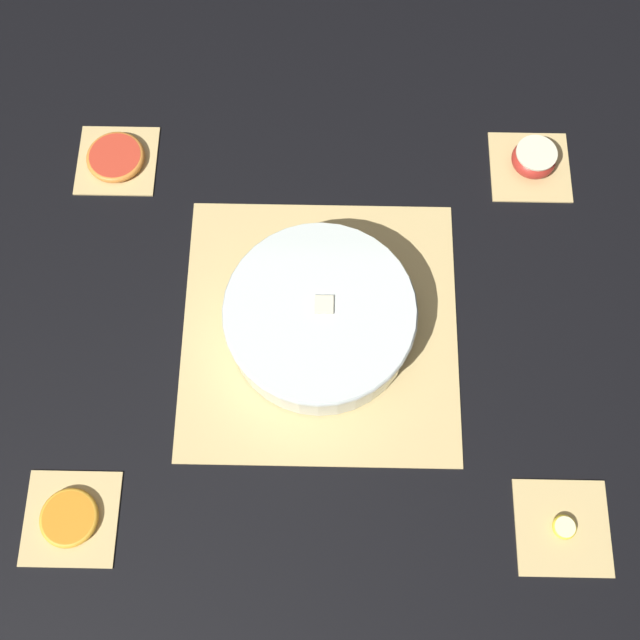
# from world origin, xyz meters

# --- Properties ---
(ground_plane) EXTENTS (6.00, 6.00, 0.00)m
(ground_plane) POSITION_xyz_m (0.00, 0.00, 0.00)
(ground_plane) COLOR black
(bamboo_mat_center) EXTENTS (0.41, 0.41, 0.01)m
(bamboo_mat_center) POSITION_xyz_m (0.00, 0.00, 0.00)
(bamboo_mat_center) COLOR #D6B775
(bamboo_mat_center) RESTS_ON ground_plane
(coaster_mat_near_left) EXTENTS (0.13, 0.13, 0.01)m
(coaster_mat_near_left) POSITION_xyz_m (-0.34, -0.28, 0.00)
(coaster_mat_near_left) COLOR #D6B775
(coaster_mat_near_left) RESTS_ON ground_plane
(coaster_mat_near_right) EXTENTS (0.13, 0.13, 0.01)m
(coaster_mat_near_right) POSITION_xyz_m (0.34, -0.28, 0.00)
(coaster_mat_near_right) COLOR #D6B775
(coaster_mat_near_right) RESTS_ON ground_plane
(coaster_mat_far_left) EXTENTS (0.13, 0.13, 0.01)m
(coaster_mat_far_left) POSITION_xyz_m (-0.34, 0.28, 0.00)
(coaster_mat_far_left) COLOR #D6B775
(coaster_mat_far_left) RESTS_ON ground_plane
(coaster_mat_far_right) EXTENTS (0.13, 0.13, 0.01)m
(coaster_mat_far_right) POSITION_xyz_m (0.34, 0.28, 0.00)
(coaster_mat_far_right) COLOR #D6B775
(coaster_mat_far_right) RESTS_ON ground_plane
(fruit_salad_bowl) EXTENTS (0.28, 0.28, 0.08)m
(fruit_salad_bowl) POSITION_xyz_m (0.00, -0.00, 0.05)
(fruit_salad_bowl) COLOR silver
(fruit_salad_bowl) RESTS_ON bamboo_mat_center
(apple_half) EXTENTS (0.07, 0.07, 0.04)m
(apple_half) POSITION_xyz_m (-0.34, -0.28, 0.03)
(apple_half) COLOR #B72D23
(apple_half) RESTS_ON coaster_mat_near_left
(orange_slice_whole) EXTENTS (0.08, 0.08, 0.01)m
(orange_slice_whole) POSITION_xyz_m (0.34, 0.28, 0.01)
(orange_slice_whole) COLOR orange
(orange_slice_whole) RESTS_ON coaster_mat_far_right
(banana_coin_single) EXTENTS (0.03, 0.03, 0.01)m
(banana_coin_single) POSITION_xyz_m (-0.34, 0.28, 0.01)
(banana_coin_single) COLOR beige
(banana_coin_single) RESTS_ON coaster_mat_far_left
(grapefruit_slice) EXTENTS (0.09, 0.09, 0.01)m
(grapefruit_slice) POSITION_xyz_m (0.34, -0.28, 0.01)
(grapefruit_slice) COLOR red
(grapefruit_slice) RESTS_ON coaster_mat_near_right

